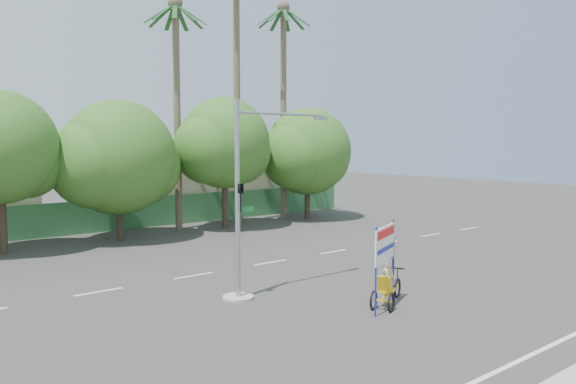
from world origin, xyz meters
TOP-DOWN VIEW (x-y plane):
  - ground at (0.00, 0.00)m, footprint 120.00×120.00m
  - fence at (0.00, 21.50)m, footprint 38.00×0.08m
  - building_right at (8.00, 26.00)m, footprint 14.00×8.00m
  - tree_center at (-1.05, 18.00)m, footprint 7.62×6.40m
  - tree_right at (5.95, 18.00)m, footprint 6.90×5.80m
  - tree_far_right at (12.95, 18.00)m, footprint 7.38×6.20m
  - palm_tall at (8.00, 19.50)m, footprint 3.73×3.79m
  - palm_mid at (12.00, 19.50)m, footprint 3.73×3.79m
  - palm_short at (3.50, 19.50)m, footprint 3.73×3.79m
  - traffic_signal at (-2.20, 3.98)m, footprint 4.72×1.10m
  - trike_billboard at (0.86, 0.07)m, footprint 2.74×1.42m

SIDE VIEW (x-z plane):
  - ground at x=0.00m, z-range 0.00..0.00m
  - fence at x=0.00m, z-range 0.00..2.00m
  - trike_billboard at x=0.86m, z-range -0.28..2.63m
  - building_right at x=8.00m, z-range 0.00..3.60m
  - traffic_signal at x=-2.20m, z-range -0.58..6.42m
  - tree_center at x=-1.05m, z-range 0.54..8.39m
  - tree_far_right at x=12.95m, z-range 0.68..8.61m
  - tree_right at x=5.95m, z-range 1.06..9.42m
  - palm_short at x=3.50m, z-range 1.64..16.09m
  - palm_mid at x=12.00m, z-range 1.67..17.12m
  - palm_tall at x=8.00m, z-range 1.74..19.19m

